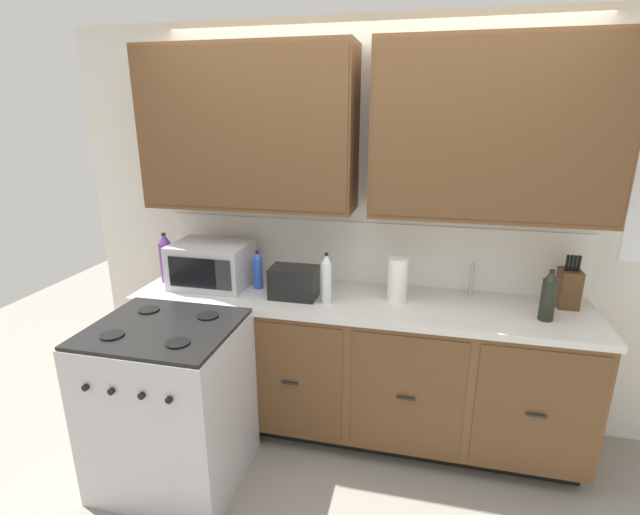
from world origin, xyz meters
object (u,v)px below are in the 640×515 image
at_px(bottle_violet, 166,258).
at_px(bottle_clear, 326,279).
at_px(knife_block, 569,287).
at_px(bottle_blue, 258,270).
at_px(stove_range, 171,404).
at_px(bottle_dark, 549,296).
at_px(toaster, 294,282).
at_px(paper_towel_roll, 398,280).
at_px(microwave, 211,264).

relative_size(bottle_violet, bottle_clear, 1.08).
relative_size(knife_block, bottle_blue, 1.27).
height_order(stove_range, bottle_dark, bottle_dark).
distance_m(bottle_dark, bottle_violet, 2.31).
relative_size(toaster, paper_towel_roll, 1.08).
xyz_separation_m(stove_range, toaster, (0.55, 0.56, 0.56)).
bearing_deg(bottle_dark, bottle_blue, 176.58).
relative_size(bottle_dark, bottle_blue, 1.16).
bearing_deg(knife_block, bottle_violet, -176.68).
bearing_deg(stove_range, paper_towel_roll, 29.09).
distance_m(stove_range, microwave, 0.88).
height_order(stove_range, microwave, microwave).
bearing_deg(stove_range, microwave, 91.86).
bearing_deg(paper_towel_roll, toaster, -171.79).
bearing_deg(paper_towel_roll, bottle_blue, 179.28).
height_order(bottle_violet, bottle_clear, bottle_violet).
bearing_deg(toaster, bottle_clear, -9.47).
height_order(bottle_violet, bottle_blue, bottle_violet).
bearing_deg(toaster, microwave, 171.70).
bearing_deg(toaster, bottle_dark, -0.05).
relative_size(knife_block, bottle_dark, 1.09).
height_order(microwave, bottle_dark, bottle_dark).
height_order(toaster, bottle_violet, bottle_violet).
bearing_deg(bottle_blue, knife_block, 3.88).
height_order(bottle_dark, bottle_violet, bottle_violet).
distance_m(stove_range, knife_block, 2.34).
bearing_deg(bottle_clear, bottle_violet, 174.04).
height_order(bottle_dark, bottle_blue, bottle_dark).
height_order(stove_range, bottle_blue, bottle_blue).
relative_size(toaster, bottle_dark, 0.99).
distance_m(microwave, bottle_blue, 0.31).
distance_m(paper_towel_roll, bottle_violet, 1.51).
height_order(toaster, bottle_clear, bottle_clear).
xyz_separation_m(stove_range, bottle_blue, (0.29, 0.66, 0.58)).
bearing_deg(bottle_dark, stove_range, -164.16).
distance_m(toaster, paper_towel_roll, 0.62).
distance_m(microwave, paper_towel_roll, 1.18).
bearing_deg(bottle_dark, paper_towel_roll, 173.66).
xyz_separation_m(microwave, toaster, (0.57, -0.08, -0.04)).
xyz_separation_m(microwave, bottle_violet, (-0.32, -0.00, 0.02)).
height_order(toaster, bottle_dark, bottle_dark).
xyz_separation_m(bottle_clear, bottle_blue, (-0.47, 0.13, -0.03)).
height_order(knife_block, bottle_blue, knife_block).
bearing_deg(bottle_dark, knife_block, 55.19).
xyz_separation_m(paper_towel_roll, bottle_dark, (0.80, -0.09, 0.01)).
relative_size(microwave, bottle_dark, 1.69).
distance_m(microwave, bottle_violet, 0.32).
xyz_separation_m(paper_towel_roll, bottle_violet, (-1.51, -0.01, 0.03)).
xyz_separation_m(paper_towel_roll, bottle_clear, (-0.40, -0.12, 0.02)).
xyz_separation_m(knife_block, bottle_blue, (-1.84, -0.12, 0.00)).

